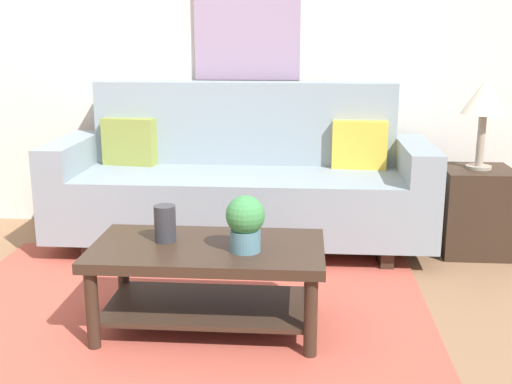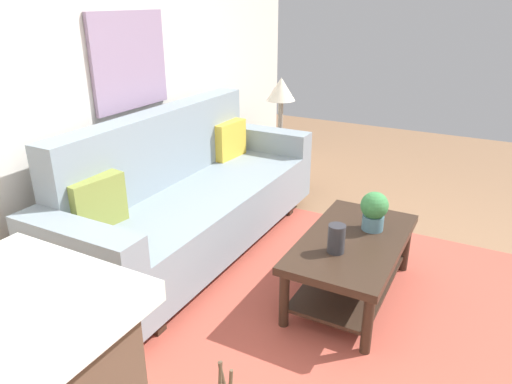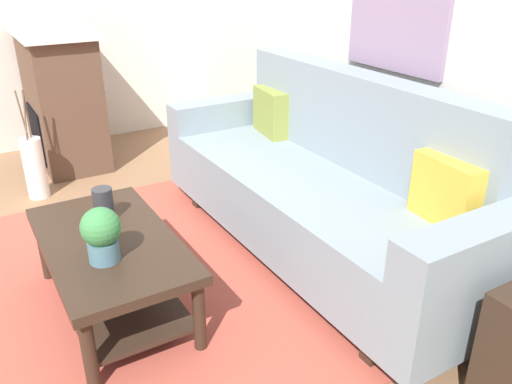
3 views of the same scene
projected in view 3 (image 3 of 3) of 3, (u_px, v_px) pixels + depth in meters
name	position (u px, v px, depth m)	size (l,w,h in m)	color
ground_plane	(25.00, 319.00, 2.67)	(9.41, 9.41, 0.00)	#8C6647
wall_back	(381.00, 18.00, 3.14)	(5.41, 0.10, 2.70)	silver
area_rug	(121.00, 289.00, 2.90)	(2.55, 2.20, 0.01)	#B24C3D
couch	(322.00, 187.00, 3.12)	(2.46, 0.84, 1.08)	gray
throw_pillow_olive	(271.00, 112.00, 3.69)	(0.36, 0.12, 0.32)	olive
throw_pillow_mustard	(446.00, 191.00, 2.47)	(0.36, 0.12, 0.32)	gold
coffee_table	(111.00, 259.00, 2.61)	(1.10, 0.60, 0.43)	#332319
tabletop_vase	(103.00, 204.00, 2.71)	(0.10, 0.10, 0.18)	#2D2D33
potted_plant_tabletop	(101.00, 233.00, 2.32)	(0.18, 0.18, 0.26)	slate
fireplace	(62.00, 97.00, 4.44)	(1.02, 0.58, 1.16)	brown
floor_vase	(35.00, 168.00, 3.92)	(0.15, 0.15, 0.47)	white
floor_vase_branch_a	(25.00, 116.00, 3.73)	(0.01, 0.01, 0.36)	brown
floor_vase_branch_b	(27.00, 114.00, 3.76)	(0.01, 0.01, 0.36)	brown
floor_vase_branch_c	(22.00, 115.00, 3.74)	(0.01, 0.01, 0.36)	brown
framed_painting	(397.00, 9.00, 2.93)	(0.74, 0.03, 0.68)	gray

